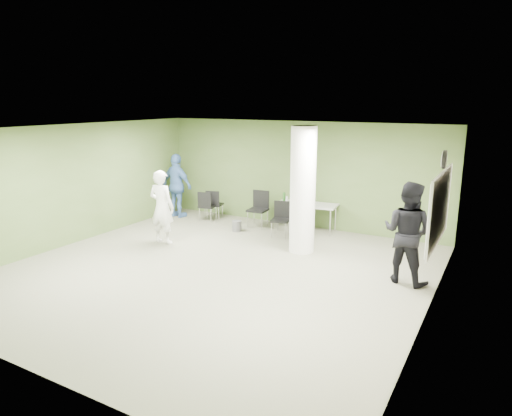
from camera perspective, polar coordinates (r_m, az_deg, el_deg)
The scene contains 17 objects.
floor at distance 9.23m, azimuth -5.15°, elevation -7.87°, with size 8.00×8.00×0.00m, color #5A5947.
ceiling at distance 8.62m, azimuth -5.54°, elevation 9.75°, with size 8.00×8.00×0.00m, color white.
wall_back at distance 12.26m, azimuth 5.31°, elevation 4.23°, with size 8.00×0.02×2.80m, color #455C2B.
wall_left at distance 11.53m, azimuth -21.99°, elevation 2.73°, with size 0.02×8.00×2.80m, color #455C2B.
wall_right_cream at distance 7.39m, azimuth 21.21°, elevation -2.74°, with size 0.02×8.00×2.80m, color beige.
column at distance 10.06m, azimuth 5.87°, elevation 2.21°, with size 0.56×0.56×2.80m, color silver.
whiteboard at distance 8.53m, azimuth 21.94°, elevation -0.03°, with size 0.05×2.30×1.30m.
wall_clock at distance 8.39m, azimuth 22.45°, elevation 5.62°, with size 0.06×0.32×0.32m.
folding_table at distance 11.82m, azimuth 6.28°, elevation 0.32°, with size 1.60×0.82×0.98m.
wastebasket at distance 11.86m, azimuth -2.41°, elevation -2.27°, with size 0.24×0.24×0.28m, color #4C4C4C.
chair_back_left at distance 12.83m, azimuth -6.21°, elevation 0.49°, with size 0.48×0.48×0.85m.
chair_back_right at distance 13.05m, azimuth -5.29°, elevation 0.69°, with size 0.51×0.51×0.84m.
chair_table_left at distance 12.21m, azimuth 0.39°, elevation 0.27°, with size 0.52×0.52×0.97m.
chair_table_right at distance 11.39m, azimuth 3.17°, elevation -1.03°, with size 0.52×0.52×0.87m.
woman_white at distance 10.95m, azimuth -11.69°, elevation 0.11°, with size 0.64×0.42×1.75m, color white.
man_black at distance 8.85m, azimuth 18.39°, elevation -2.94°, with size 0.93×0.72×1.91m, color black.
man_blue at distance 13.35m, azimuth -9.83°, elevation 2.75°, with size 1.08×0.45×1.84m, color #4168A3.
Camera 1 is at (4.90, -7.08, 3.33)m, focal length 32.00 mm.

